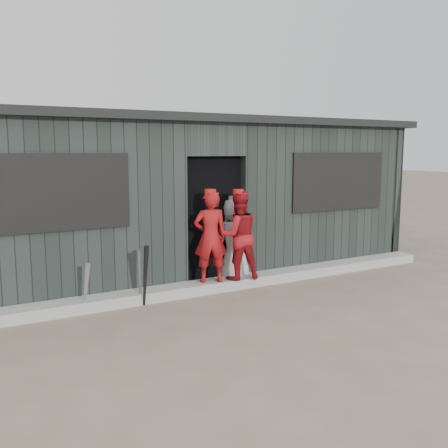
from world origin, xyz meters
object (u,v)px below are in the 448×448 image
player_red_left (210,237)px  bat_right (145,276)px  dugout (177,196)px  player_red_right (238,235)px  bat_mid (140,277)px  player_grey_back (234,241)px  bat_left (86,288)px

player_red_left → bat_right: bearing=27.5°
bat_right → dugout: 2.51m
bat_right → player_red_right: bearing=6.5°
bat_mid → player_grey_back: (1.71, 0.40, 0.28)m
bat_mid → player_grey_back: player_grey_back is taller
bat_left → dugout: 2.97m
bat_mid → player_red_left: size_ratio=0.59×
bat_left → bat_right: (0.77, -0.07, 0.08)m
bat_left → bat_right: 0.78m
player_red_right → dugout: bearing=-72.5°
bat_mid → player_grey_back: size_ratio=0.59×
player_red_right → player_grey_back: size_ratio=0.99×
bat_right → dugout: dugout is taller
player_grey_back → dugout: 1.59m
bat_left → player_red_left: 1.94m
player_red_left → player_red_right: size_ratio=1.01×
player_red_left → player_red_right: (0.45, -0.04, -0.01)m
bat_right → player_red_right: 1.61m
player_red_right → player_grey_back: player_red_right is taller
player_grey_back → dugout: (-0.33, 1.43, 0.61)m
bat_right → player_red_left: 1.19m
player_red_right → player_grey_back: bearing=-99.6°
player_red_left → player_grey_back: (0.57, 0.29, -0.15)m
bat_right → player_grey_back: (1.67, 0.51, 0.25)m
bat_left → player_grey_back: size_ratio=0.52×
bat_mid → player_red_right: size_ratio=0.60×
dugout → player_red_right: bearing=-83.2°
bat_left → bat_right: bearing=-5.5°
player_red_left → bat_mid: bearing=21.9°
bat_left → bat_right: bat_right is taller
player_grey_back → bat_right: bearing=19.8°
dugout → player_grey_back: bearing=-76.8°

